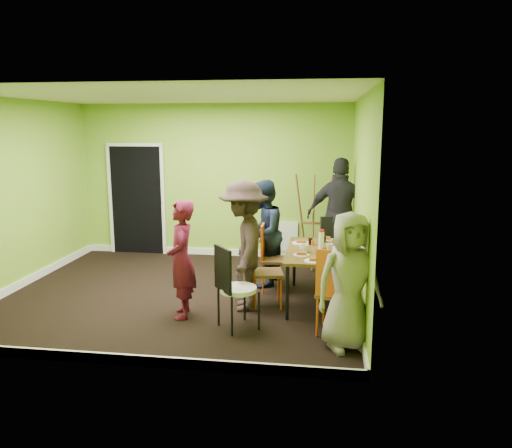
{
  "coord_description": "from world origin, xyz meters",
  "views": [
    {
      "loc": [
        2.03,
        -6.72,
        2.4
      ],
      "look_at": [
        1.09,
        0.0,
        1.06
      ],
      "focal_mm": 35.0,
      "sensor_mm": 36.0,
      "label": 1
    }
  ],
  "objects": [
    {
      "name": "ground",
      "position": [
        0.0,
        0.0,
        0.0
      ],
      "size": [
        5.0,
        5.0,
        0.0
      ],
      "primitive_type": "plane",
      "color": "black",
      "rests_on": "ground"
    },
    {
      "name": "room_walls",
      "position": [
        -0.02,
        0.04,
        0.99
      ],
      "size": [
        5.04,
        4.54,
        2.82
      ],
      "color": "#85BD30",
      "rests_on": "ground"
    },
    {
      "name": "dining_table",
      "position": [
        1.98,
        -0.1,
        0.7
      ],
      "size": [
        0.9,
        1.5,
        0.75
      ],
      "color": "black",
      "rests_on": "ground"
    },
    {
      "name": "chair_left_far",
      "position": [
        1.25,
        0.35,
        0.56
      ],
      "size": [
        0.43,
        0.42,
        1.0
      ],
      "rotation": [
        0.0,
        0.0,
        -1.54
      ],
      "color": "#E85B15",
      "rests_on": "ground"
    },
    {
      "name": "chair_left_near",
      "position": [
        1.2,
        -0.33,
        0.55
      ],
      "size": [
        0.48,
        0.48,
        0.99
      ],
      "rotation": [
        0.0,
        0.0,
        -1.36
      ],
      "color": "#E85B15",
      "rests_on": "ground"
    },
    {
      "name": "chair_back_end",
      "position": [
        2.17,
        1.26,
        0.67
      ],
      "size": [
        0.44,
        0.51,
        0.95
      ],
      "rotation": [
        0.0,
        0.0,
        3.28
      ],
      "color": "#E85B15",
      "rests_on": "ground"
    },
    {
      "name": "chair_front_end",
      "position": [
        2.18,
        -1.19,
        0.59
      ],
      "size": [
        0.51,
        0.51,
        1.05
      ],
      "rotation": [
        0.0,
        0.0,
        -0.21
      ],
      "color": "#E85B15",
      "rests_on": "ground"
    },
    {
      "name": "chair_bentwood",
      "position": [
        0.97,
        -1.17,
        0.57
      ],
      "size": [
        0.56,
        0.56,
        1.03
      ],
      "rotation": [
        0.0,
        0.0,
        -0.92
      ],
      "color": "black",
      "rests_on": "ground"
    },
    {
      "name": "easel",
      "position": [
        1.84,
        1.72,
        0.8
      ],
      "size": [
        0.65,
        0.61,
        1.62
      ],
      "color": "brown",
      "rests_on": "ground"
    },
    {
      "name": "plate_near_left",
      "position": [
        1.71,
        0.24,
        0.76
      ],
      "size": [
        0.25,
        0.25,
        0.01
      ],
      "primitive_type": "cylinder",
      "color": "white",
      "rests_on": "dining_table"
    },
    {
      "name": "plate_near_right",
      "position": [
        1.75,
        -0.43,
        0.76
      ],
      "size": [
        0.21,
        0.21,
        0.01
      ],
      "primitive_type": "cylinder",
      "color": "white",
      "rests_on": "dining_table"
    },
    {
      "name": "plate_far_back",
      "position": [
        2.06,
        0.5,
        0.76
      ],
      "size": [
        0.21,
        0.21,
        0.01
      ],
      "primitive_type": "cylinder",
      "color": "white",
      "rests_on": "dining_table"
    },
    {
      "name": "plate_far_front",
      "position": [
        1.92,
        -0.71,
        0.76
      ],
      "size": [
        0.26,
        0.26,
        0.01
      ],
      "primitive_type": "cylinder",
      "color": "white",
      "rests_on": "dining_table"
    },
    {
      "name": "plate_wall_back",
      "position": [
        2.26,
        0.02,
        0.76
      ],
      "size": [
        0.24,
        0.24,
        0.01
      ],
      "primitive_type": "cylinder",
      "color": "white",
      "rests_on": "dining_table"
    },
    {
      "name": "plate_wall_front",
      "position": [
        2.31,
        -0.36,
        0.76
      ],
      "size": [
        0.23,
        0.23,
        0.01
      ],
      "primitive_type": "cylinder",
      "color": "white",
      "rests_on": "dining_table"
    },
    {
      "name": "thermos",
      "position": [
        1.99,
        -0.02,
        0.87
      ],
      "size": [
        0.07,
        0.07,
        0.23
      ],
      "primitive_type": "cylinder",
      "color": "white",
      "rests_on": "dining_table"
    },
    {
      "name": "blue_bottle",
      "position": [
        2.21,
        -0.5,
        0.85
      ],
      "size": [
        0.08,
        0.08,
        0.21
      ],
      "primitive_type": "cylinder",
      "color": "#1739AF",
      "rests_on": "dining_table"
    },
    {
      "name": "orange_bottle",
      "position": [
        1.87,
        0.14,
        0.79
      ],
      "size": [
        0.04,
        0.04,
        0.07
      ],
      "primitive_type": "cylinder",
      "color": "#E85B15",
      "rests_on": "dining_table"
    },
    {
      "name": "glass_mid",
      "position": [
        1.84,
        0.19,
        0.8
      ],
      "size": [
        0.06,
        0.06,
        0.1
      ],
      "primitive_type": "cylinder",
      "color": "black",
      "rests_on": "dining_table"
    },
    {
      "name": "glass_back",
      "position": [
        2.03,
        0.37,
        0.8
      ],
      "size": [
        0.07,
        0.07,
        0.1
      ],
      "primitive_type": "cylinder",
      "color": "black",
      "rests_on": "dining_table"
    },
    {
      "name": "glass_front",
      "position": [
        2.17,
        -0.51,
        0.8
      ],
      "size": [
        0.06,
        0.06,
        0.09
      ],
      "primitive_type": "cylinder",
      "color": "black",
      "rests_on": "dining_table"
    },
    {
      "name": "cup_a",
      "position": [
        1.77,
        -0.26,
        0.8
      ],
      "size": [
        0.13,
        0.13,
        0.1
      ],
      "primitive_type": "imported",
      "color": "white",
      "rests_on": "dining_table"
    },
    {
      "name": "cup_b",
      "position": [
        2.11,
        -0.09,
        0.79
      ],
      "size": [
        0.09,
        0.09,
        0.08
      ],
      "primitive_type": "imported",
      "color": "white",
      "rests_on": "dining_table"
    },
    {
      "name": "person_standing",
      "position": [
        0.26,
        -0.85,
        0.75
      ],
      "size": [
        0.49,
        0.62,
        1.5
      ],
      "primitive_type": "imported",
      "rotation": [
        0.0,
        0.0,
        -1.31
      ],
      "color": "#580F27",
      "rests_on": "ground"
    },
    {
      "name": "person_left_far",
      "position": [
        1.11,
        0.58,
        0.81
      ],
      "size": [
        0.75,
        0.88,
        1.61
      ],
      "primitive_type": "imported",
      "rotation": [
        0.0,
        0.0,
        -1.76
      ],
      "color": "#141E34",
      "rests_on": "ground"
    },
    {
      "name": "person_left_near",
      "position": [
        0.99,
        -0.45,
        0.86
      ],
      "size": [
        0.79,
        1.19,
        1.72
      ],
      "primitive_type": "imported",
      "rotation": [
        0.0,
        0.0,
        -1.43
      ],
      "color": "#302220",
      "rests_on": "ground"
    },
    {
      "name": "person_back_end",
      "position": [
        2.29,
        1.43,
        0.95
      ],
      "size": [
        1.17,
        0.63,
        1.9
      ],
      "primitive_type": "imported",
      "rotation": [
        0.0,
        0.0,
        2.99
      ],
      "color": "black",
      "rests_on": "ground"
    },
    {
      "name": "person_front_end",
      "position": [
        2.31,
        -1.49,
        0.76
      ],
      "size": [
        0.86,
        0.71,
        1.52
      ],
      "primitive_type": "imported",
      "rotation": [
        0.0,
        0.0,
        0.36
      ],
      "color": "gray",
      "rests_on": "ground"
    }
  ]
}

